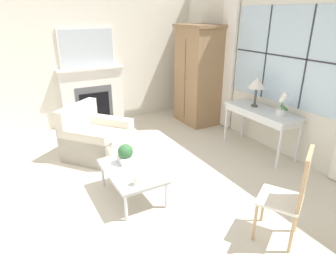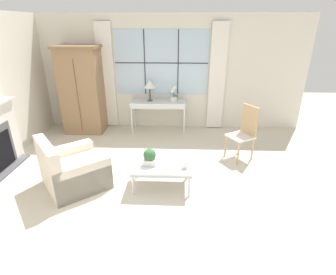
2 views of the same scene
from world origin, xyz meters
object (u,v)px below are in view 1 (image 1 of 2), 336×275
Objects in this scene: console_table at (261,114)px; armchair_upholstered at (96,140)px; coffee_table at (132,172)px; pillar_candle at (136,180)px; armoire at (198,75)px; potted_orchid at (282,106)px; side_chair_wooden at (292,192)px; potted_plant_small at (126,154)px; fireplace at (93,93)px; table_lamp at (257,83)px.

console_table is 1.05× the size of armchair_upholstered.
coffee_table is 7.38× the size of pillar_candle.
armoire is 1.59× the size of armchair_upholstered.
potted_orchid reaches higher than side_chair_wooden.
armchair_upholstered is at bearing 178.60° from pillar_candle.
armchair_upholstered is 4.77× the size of potted_plant_small.
potted_plant_small is at bearing 170.67° from pillar_candle.
coffee_table is 0.41m from pillar_candle.
table_lamp is (2.64, 2.19, 0.49)m from fireplace.
console_table reaches higher than coffee_table.
table_lamp is 0.52× the size of coffee_table.
pillar_candle is at bearing -9.33° from potted_plant_small.
potted_plant_small is (-0.20, -0.00, 0.18)m from coffee_table.
potted_plant_small is (0.26, -2.57, -0.64)m from table_lamp.
potted_orchid reaches higher than potted_plant_small.
armoire is at bearing 103.79° from armchair_upholstered.
coffee_table is at bearing -144.24° from side_chair_wooden.
fireplace is at bearing -170.67° from side_chair_wooden.
potted_orchid reaches higher than coffee_table.
armoire is 3.64m from pillar_candle.
armoire is 1.92× the size of side_chair_wooden.
console_table is 10.20× the size of pillar_candle.
fireplace is 3.14m from coffee_table.
armoire reaches higher than armchair_upholstered.
armoire is 7.59× the size of potted_plant_small.
pillar_candle is at bearing -72.34° from table_lamp.
armchair_upholstered is at bearing -15.03° from fireplace.
potted_plant_small is at bearing -97.19° from potted_orchid.
fireplace is 4.76m from side_chair_wooden.
coffee_table is 0.27m from potted_plant_small.
side_chair_wooden is (1.47, -1.43, -0.33)m from potted_orchid.
console_table is 2.56m from potted_plant_small.
table_lamp is at bearing 100.19° from coffee_table.
fireplace is 1.48× the size of console_table.
side_chair_wooden is 3.95× the size of potted_plant_small.
fireplace is at bearing -142.62° from console_table.
armchair_upholstered is at bearing -121.72° from potted_orchid.
potted_plant_small is at bearing 2.21° from armchair_upholstered.
potted_plant_small is (2.90, -0.38, -0.15)m from fireplace.
side_chair_wooden is at bearing 21.18° from armchair_upholstered.
side_chair_wooden is at bearing -19.66° from armoire.
potted_orchid is at bearing 4.94° from console_table.
console_table is at bearing 103.67° from pillar_candle.
table_lamp is at bearing 39.70° from fireplace.
fireplace is at bearing 172.24° from pillar_candle.
armoire reaches higher than side_chair_wooden.
table_lamp is at bearing 174.85° from console_table.
armchair_upholstered reaches higher than coffee_table.
potted_orchid is (2.25, 0.10, -0.12)m from armoire.
console_table is at bearing 91.26° from potted_plant_small.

